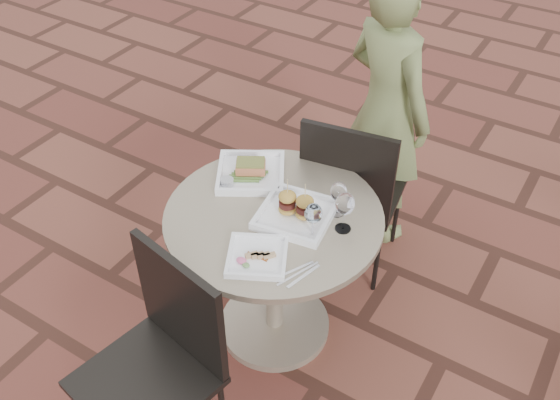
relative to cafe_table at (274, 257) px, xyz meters
The scene contains 13 objects.
ground 0.54m from the cafe_table, 107.68° to the left, with size 60.00×60.00×0.00m, color brown.
cafe_table is the anchor object (origin of this frame).
chair_far 0.55m from the cafe_table, 79.99° to the left, with size 0.50×0.50×0.93m.
chair_near 0.67m from the cafe_table, 95.18° to the right, with size 0.52×0.52×0.93m.
diner 0.97m from the cafe_table, 85.52° to the left, with size 0.54×0.36×1.49m, color olive.
plate_salmon 0.38m from the cafe_table, 143.97° to the left, with size 0.39×0.39×0.08m.
plate_sliders 0.30m from the cafe_table, 20.25° to the left, with size 0.33×0.33×0.18m.
plate_tuna 0.37m from the cafe_table, 71.77° to the right, with size 0.30×0.30×0.03m.
wine_glass_right 0.41m from the cafe_table, ahead, with size 0.07×0.07×0.16m.
wine_glass_mid 0.44m from the cafe_table, 33.30° to the left, with size 0.07×0.07×0.16m.
wine_glass_far 0.47m from the cafe_table, 14.34° to the left, with size 0.08×0.08×0.18m.
steel_ramekin 0.38m from the cafe_table, behind, with size 0.06×0.06×0.04m, color silver.
cutlery_set 0.42m from the cafe_table, 42.72° to the right, with size 0.09×0.19×0.00m, color silver, non-canonical shape.
Camera 1 is at (1.09, -1.83, 2.42)m, focal length 40.00 mm.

